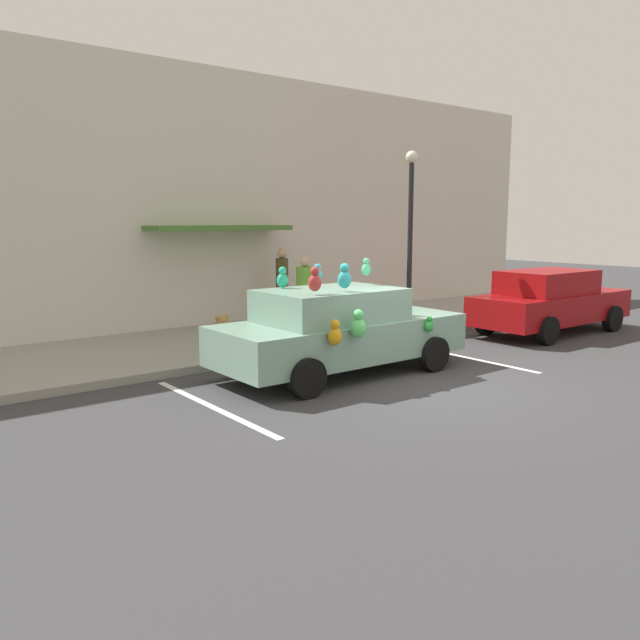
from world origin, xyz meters
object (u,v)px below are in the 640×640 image
object	(u,v)px
plush_covered_car	(338,330)
street_lamp_post	(410,222)
pedestrian_near_shopfront	(305,301)
teddy_bear_on_sidewalk	(222,333)
pedestrian_walking_past	(282,287)
parked_sedan_behind	(550,301)

from	to	relation	value
plush_covered_car	street_lamp_post	world-z (taller)	street_lamp_post
plush_covered_car	pedestrian_near_shopfront	bearing A→B (deg)	65.56
plush_covered_car	teddy_bear_on_sidewalk	xyz separation A→B (m)	(-0.91, 2.56, -0.33)
teddy_bear_on_sidewalk	pedestrian_near_shopfront	xyz separation A→B (m)	(2.06, -0.04, 0.50)
pedestrian_near_shopfront	pedestrian_walking_past	bearing A→B (deg)	67.61
pedestrian_near_shopfront	parked_sedan_behind	bearing A→B (deg)	-24.10
plush_covered_car	street_lamp_post	xyz separation A→B (m)	(3.93, 2.07, 1.89)
parked_sedan_behind	pedestrian_near_shopfront	bearing A→B (deg)	155.90
parked_sedan_behind	pedestrian_walking_past	xyz separation A→B (m)	(-4.67, 4.69, 0.26)
street_lamp_post	pedestrian_walking_past	xyz separation A→B (m)	(-1.88, 2.64, -1.64)
pedestrian_walking_past	parked_sedan_behind	bearing A→B (deg)	-45.11
street_lamp_post	pedestrian_walking_past	bearing A→B (deg)	125.38
pedestrian_walking_past	street_lamp_post	bearing A→B (deg)	-54.62
parked_sedan_behind	street_lamp_post	world-z (taller)	street_lamp_post
plush_covered_car	pedestrian_walking_past	size ratio (longest dim) A/B	2.48
plush_covered_car	street_lamp_post	size ratio (longest dim) A/B	1.12
parked_sedan_behind	pedestrian_near_shopfront	world-z (taller)	pedestrian_near_shopfront
plush_covered_car	parked_sedan_behind	size ratio (longest dim) A/B	1.02
teddy_bear_on_sidewalk	pedestrian_walking_past	size ratio (longest dim) A/B	0.38
plush_covered_car	pedestrian_near_shopfront	size ratio (longest dim) A/B	2.60
pedestrian_near_shopfront	street_lamp_post	bearing A→B (deg)	-9.20
teddy_bear_on_sidewalk	street_lamp_post	bearing A→B (deg)	-5.76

